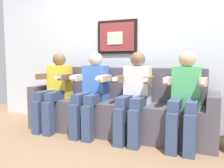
{
  "coord_description": "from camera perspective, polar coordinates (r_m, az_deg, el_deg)",
  "views": [
    {
      "loc": [
        1.2,
        -2.62,
        1.01
      ],
      "look_at": [
        0.0,
        0.15,
        0.7
      ],
      "focal_mm": 37.95,
      "sensor_mm": 36.0,
      "label": 1
    }
  ],
  "objects": [
    {
      "name": "back_wall_assembly",
      "position": [
        3.6,
        3.9,
        10.49
      ],
      "size": [
        4.95,
        0.1,
        2.6
      ],
      "color": "silver",
      "rests_on": "ground_plane"
    },
    {
      "name": "person_leftmost",
      "position": [
        3.51,
        -13.6,
        -0.93
      ],
      "size": [
        0.46,
        0.56,
        1.11
      ],
      "color": "yellow",
      "rests_on": "ground_plane"
    },
    {
      "name": "couch",
      "position": [
        3.25,
        1.25,
        -6.51
      ],
      "size": [
        2.55,
        0.58,
        0.9
      ],
      "color": "#514C56",
      "rests_on": "ground_plane"
    },
    {
      "name": "person_right_center",
      "position": [
        2.94,
        5.45,
        -2.04
      ],
      "size": [
        0.46,
        0.56,
        1.11
      ],
      "color": "white",
      "rests_on": "ground_plane"
    },
    {
      "name": "person_left_center",
      "position": [
        3.18,
        -4.92,
        -1.45
      ],
      "size": [
        0.46,
        0.56,
        1.11
      ],
      "color": "#3F72CC",
      "rests_on": "ground_plane"
    },
    {
      "name": "person_rightmost",
      "position": [
        2.82,
        17.17,
        -2.63
      ],
      "size": [
        0.46,
        0.56,
        1.11
      ],
      "color": "#4CB266",
      "rests_on": "ground_plane"
    },
    {
      "name": "ground_plane",
      "position": [
        3.05,
        -1.15,
        -13.47
      ],
      "size": [
        6.44,
        6.44,
        0.0
      ],
      "primitive_type": "plane",
      "color": "#8C6B4C"
    }
  ]
}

